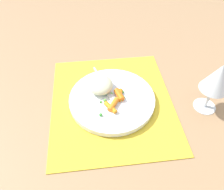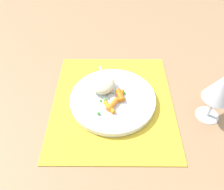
# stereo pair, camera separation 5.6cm
# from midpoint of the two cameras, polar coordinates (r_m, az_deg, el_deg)

# --- Properties ---
(ground_plane) EXTENTS (2.40, 2.40, 0.00)m
(ground_plane) POSITION_cam_midpoint_polar(r_m,az_deg,el_deg) (0.70, 2.30, -1.97)
(ground_plane) COLOR #997551
(placemat) EXTENTS (0.43, 0.38, 0.01)m
(placemat) POSITION_cam_midpoint_polar(r_m,az_deg,el_deg) (0.70, 2.30, -1.80)
(placemat) COLOR gold
(placemat) RESTS_ON ground_plane
(plate) EXTENTS (0.27, 0.27, 0.02)m
(plate) POSITION_cam_midpoint_polar(r_m,az_deg,el_deg) (0.69, 2.33, -1.16)
(plate) COLOR white
(plate) RESTS_ON placemat
(rice_mound) EXTENTS (0.08, 0.08, 0.04)m
(rice_mound) POSITION_cam_midpoint_polar(r_m,az_deg,el_deg) (0.69, -0.34, 2.81)
(rice_mound) COLOR beige
(rice_mound) RESTS_ON plate
(carrot_portion) EXTENTS (0.09, 0.07, 0.02)m
(carrot_portion) POSITION_cam_midpoint_polar(r_m,az_deg,el_deg) (0.66, 3.37, -1.57)
(carrot_portion) COLOR orange
(carrot_portion) RESTS_ON plate
(pea_scatter) EXTENTS (0.10, 0.09, 0.01)m
(pea_scatter) POSITION_cam_midpoint_polar(r_m,az_deg,el_deg) (0.67, 2.20, -0.96)
(pea_scatter) COLOR #519F43
(pea_scatter) RESTS_ON plate
(fork) EXTENTS (0.18, 0.07, 0.01)m
(fork) POSITION_cam_midpoint_polar(r_m,az_deg,el_deg) (0.70, 1.33, 1.68)
(fork) COLOR silver
(fork) RESTS_ON plate
(wine_glass) EXTENTS (0.08, 0.08, 0.17)m
(wine_glass) POSITION_cam_midpoint_polar(r_m,az_deg,el_deg) (0.66, 28.50, 1.53)
(wine_glass) COLOR silver
(wine_glass) RESTS_ON ground_plane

